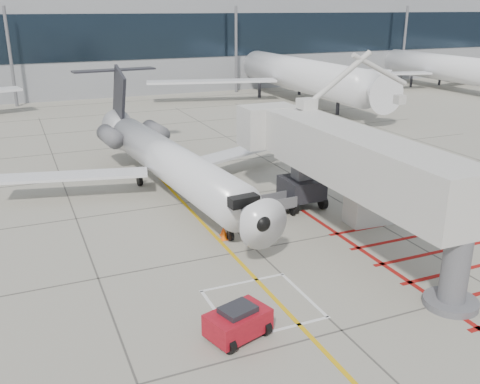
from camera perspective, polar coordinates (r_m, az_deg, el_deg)
name	(u,v)px	position (r m, az deg, el deg)	size (l,w,h in m)	color
ground_plane	(292,284)	(24.66, 5.59, -9.74)	(260.00, 260.00, 0.00)	#9E9A88
regional_jet	(182,148)	(33.24, -6.22, 4.69)	(22.01, 27.75, 7.27)	silver
jet_bridge	(363,174)	(27.71, 13.02, 1.92)	(9.24, 19.51, 7.80)	silver
pushback_tug	(238,321)	(20.69, -0.23, -13.61)	(2.34, 1.46, 1.36)	#A7101D
baggage_cart	(277,205)	(32.04, 3.98, -1.42)	(2.03, 1.28, 1.28)	#56565B
ground_power_unit	(370,206)	(31.63, 13.67, -1.43)	(2.64, 1.54, 2.09)	beige
cone_nose	(224,231)	(29.30, -1.77, -4.16)	(0.41, 0.41, 0.56)	#E54A0C
cone_side	(224,235)	(28.81, -1.70, -4.62)	(0.38, 0.38, 0.53)	#FE5F0D
terminal_building	(141,38)	(91.30, -10.53, 15.80)	(180.00, 28.00, 14.00)	gray
terminal_glass_band	(164,36)	(77.65, -8.11, 16.13)	(180.00, 0.10, 6.00)	black
bg_aircraft_c	(288,51)	(73.75, 5.14, 14.74)	(37.68, 41.86, 12.56)	silver
bg_aircraft_d	(438,50)	(88.84, 20.36, 14.03)	(34.17, 37.97, 11.39)	silver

